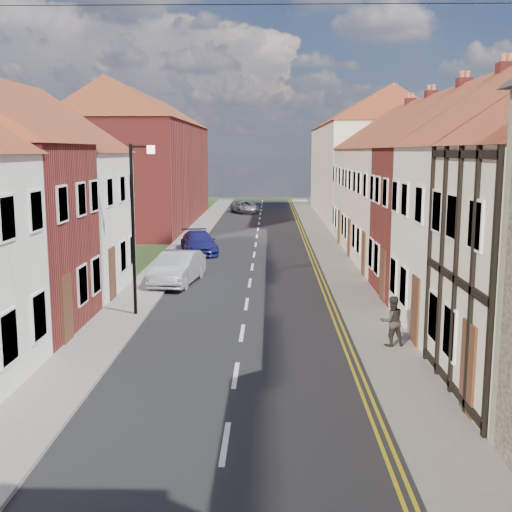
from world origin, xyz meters
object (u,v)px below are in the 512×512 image
object	(u,v)px
car_far	(199,243)
car_distant	(245,207)
lamppost	(135,219)
pedestrian_right	(392,321)
car_mid	(178,268)

from	to	relation	value
car_far	car_distant	distance (m)	24.72
car_far	car_distant	xyz separation A→B (m)	(1.70, 24.66, -0.07)
lamppost	pedestrian_right	xyz separation A→B (m)	(8.35, -3.61, -2.66)
pedestrian_right	car_distant	bearing A→B (deg)	-96.61
car_far	car_distant	bearing A→B (deg)	71.52
car_far	pedestrian_right	distance (m)	19.63
pedestrian_right	car_far	bearing A→B (deg)	-81.45
car_far	pedestrian_right	bearing A→B (deg)	-81.33
lamppost	car_distant	distance (m)	39.27
car_mid	car_far	world-z (taller)	car_mid
pedestrian_right	lamppost	bearing A→B (deg)	-38.06
lamppost	car_far	distance (m)	14.73
car_distant	car_far	bearing A→B (deg)	-112.88
car_distant	pedestrian_right	xyz separation A→B (m)	(6.03, -42.70, 0.31)
lamppost	car_far	xyz separation A→B (m)	(0.61, 14.43, -2.90)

